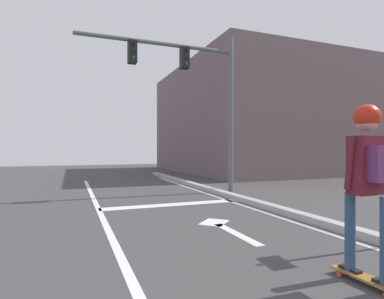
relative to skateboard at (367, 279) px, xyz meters
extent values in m
cube|color=silver|center=(-2.23, 1.97, -0.06)|extent=(0.12, 20.00, 0.01)
cube|color=silver|center=(1.15, 1.97, -0.06)|extent=(0.12, 20.00, 0.01)
cube|color=silver|center=(-0.47, 5.10, -0.06)|extent=(3.53, 0.40, 0.01)
cube|color=silver|center=(-0.29, 2.17, -0.06)|extent=(0.16, 1.40, 0.01)
cube|color=silver|center=(-0.29, 3.02, -0.06)|extent=(0.71, 0.71, 0.01)
cube|color=#9B9E9A|center=(1.40, 1.97, 0.00)|extent=(0.24, 24.00, 0.14)
cube|color=#966225|center=(0.00, 0.00, 0.01)|extent=(0.21, 0.78, 0.02)
cube|color=#B2B2B7|center=(-0.01, 0.26, -0.01)|extent=(0.15, 0.06, 0.01)
cylinder|color=#CB453A|center=(-0.10, 0.26, -0.04)|extent=(0.03, 0.05, 0.05)
cylinder|color=#CB453A|center=(0.08, 0.27, -0.04)|extent=(0.03, 0.05, 0.05)
cylinder|color=navy|center=(-0.01, 0.20, 0.44)|extent=(0.11, 0.11, 0.85)
cube|color=black|center=(-0.01, 0.20, 0.03)|extent=(0.10, 0.24, 0.03)
cube|color=maroon|center=(0.00, 0.00, 1.16)|extent=(0.40, 0.20, 0.60)
cylinder|color=maroon|center=(-0.21, 0.02, 1.19)|extent=(0.07, 0.13, 0.55)
cylinder|color=maroon|center=(0.21, 0.04, 1.19)|extent=(0.07, 0.13, 0.55)
sphere|color=tan|center=(0.00, 0.00, 1.63)|extent=(0.24, 0.24, 0.24)
sphere|color=red|center=(0.00, 0.00, 1.65)|extent=(0.26, 0.26, 0.26)
cube|color=#632D61|center=(0.01, -0.14, 1.18)|extent=(0.27, 0.15, 0.36)
cylinder|color=#555D5B|center=(2.01, 6.60, 2.44)|extent=(0.16, 0.16, 5.02)
cylinder|color=#555D5B|center=(-0.38, 6.60, 4.46)|extent=(4.78, 0.12, 0.12)
cube|color=black|center=(0.41, 6.60, 4.11)|extent=(0.24, 0.28, 0.64)
cylinder|color=#3A0605|center=(0.41, 6.45, 4.31)|extent=(0.02, 0.10, 0.10)
cylinder|color=#3C3106|center=(0.41, 6.45, 4.11)|extent=(0.02, 0.10, 0.10)
cylinder|color=green|center=(0.41, 6.45, 3.91)|extent=(0.02, 0.10, 0.10)
cube|color=black|center=(-1.18, 6.60, 4.11)|extent=(0.24, 0.28, 0.64)
cylinder|color=#3A0605|center=(-1.18, 6.45, 4.31)|extent=(0.02, 0.10, 0.10)
cylinder|color=#3C3106|center=(-1.18, 6.45, 4.11)|extent=(0.02, 0.10, 0.10)
cylinder|color=green|center=(-1.18, 6.45, 3.91)|extent=(0.02, 0.10, 0.10)
cube|color=#69575B|center=(8.34, 14.83, 3.13)|extent=(10.09, 11.68, 6.39)
camera|label=1|loc=(-2.83, -2.30, 1.33)|focal=29.02mm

